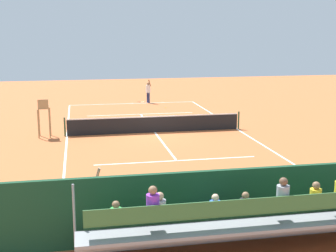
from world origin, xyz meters
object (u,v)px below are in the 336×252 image
object	(u,v)px
bleacher_stand	(251,223)
umpire_chair	(44,114)
tennis_net	(155,124)
tennis_racket	(142,102)
tennis_ball_near	(166,108)
line_judge	(97,200)
courtside_bench	(297,202)
tennis_player	(148,90)
equipment_bag	(254,219)

from	to	relation	value
bleacher_stand	umpire_chair	size ratio (longest dim) A/B	4.23
tennis_net	bleacher_stand	world-z (taller)	bleacher_stand
tennis_racket	tennis_ball_near	distance (m)	3.52
tennis_net	tennis_ball_near	size ratio (longest dim) A/B	156.06
umpire_chair	tennis_racket	size ratio (longest dim) A/B	3.65
umpire_chair	line_judge	size ratio (longest dim) A/B	1.11
courtside_bench	tennis_racket	xyz separation A→B (m)	(1.45, -24.80, -0.54)
bleacher_stand	tennis_ball_near	distance (m)	23.78
bleacher_stand	line_judge	size ratio (longest dim) A/B	4.70
umpire_chair	tennis_player	xyz separation A→B (m)	(-7.50, -11.07, -0.30)
tennis_net	equipment_bag	xyz separation A→B (m)	(-0.85, 13.40, -0.32)
umpire_chair	tennis_ball_near	size ratio (longest dim) A/B	32.42
tennis_player	line_judge	distance (m)	24.71
tennis_net	tennis_ball_near	xyz separation A→B (m)	(-2.23, -8.28, -0.47)
courtside_bench	line_judge	world-z (taller)	line_judge
tennis_net	tennis_player	distance (m)	11.17
umpire_chair	tennis_ball_near	bearing A→B (deg)	-135.54
tennis_net	bleacher_stand	xyz separation A→B (m)	(0.03, 15.38, 0.47)
bleacher_stand	equipment_bag	world-z (taller)	bleacher_stand
tennis_player	tennis_racket	bearing A→B (deg)	-45.85
equipment_bag	line_judge	bearing A→B (deg)	-3.84
equipment_bag	line_judge	distance (m)	4.83
tennis_racket	line_judge	distance (m)	25.08
tennis_player	tennis_ball_near	bearing A→B (deg)	108.26
umpire_chair	line_judge	bearing A→B (deg)	100.00
bleacher_stand	courtside_bench	size ratio (longest dim) A/B	5.03
tennis_racket	tennis_player	bearing A→B (deg)	134.15
tennis_net	equipment_bag	size ratio (longest dim) A/B	11.44
tennis_player	tennis_racket	world-z (taller)	tennis_player
courtside_bench	tennis_player	world-z (taller)	tennis_player
umpire_chair	equipment_bag	world-z (taller)	umpire_chair
tennis_racket	bleacher_stand	bearing A→B (deg)	88.07
bleacher_stand	line_judge	distance (m)	4.49
tennis_player	courtside_bench	bearing A→B (deg)	92.40
bleacher_stand	tennis_racket	size ratio (longest dim) A/B	15.47
tennis_racket	tennis_ball_near	size ratio (longest dim) A/B	8.88
tennis_player	umpire_chair	bearing A→B (deg)	55.88
bleacher_stand	equipment_bag	size ratio (longest dim) A/B	10.07
umpire_chair	tennis_racket	distance (m)	13.58
umpire_chair	equipment_bag	bearing A→B (deg)	117.74
bleacher_stand	tennis_ball_near	world-z (taller)	bleacher_stand
tennis_net	courtside_bench	xyz separation A→B (m)	(-2.32, 13.27, 0.06)
equipment_bag	line_judge	size ratio (longest dim) A/B	0.47
umpire_chair	courtside_bench	xyz separation A→B (m)	(-8.52, 13.28, -0.76)
tennis_ball_near	tennis_racket	bearing A→B (deg)	-67.33
tennis_racket	tennis_net	bearing A→B (deg)	85.67
tennis_net	tennis_racket	bearing A→B (deg)	-94.33
courtside_bench	tennis_ball_near	xyz separation A→B (m)	(0.09, -21.55, -0.53)
equipment_bag	tennis_player	bearing A→B (deg)	-91.06
tennis_racket	line_judge	size ratio (longest dim) A/B	0.30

